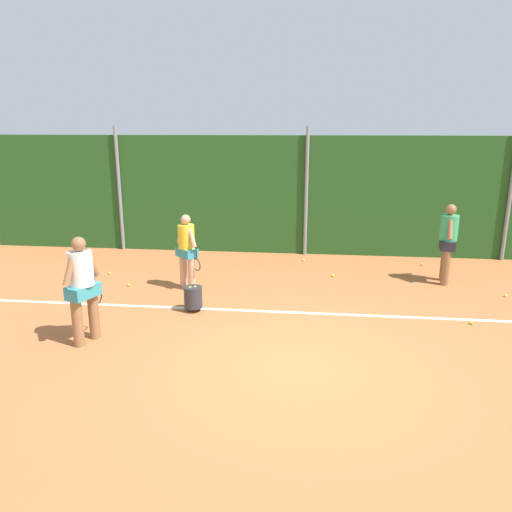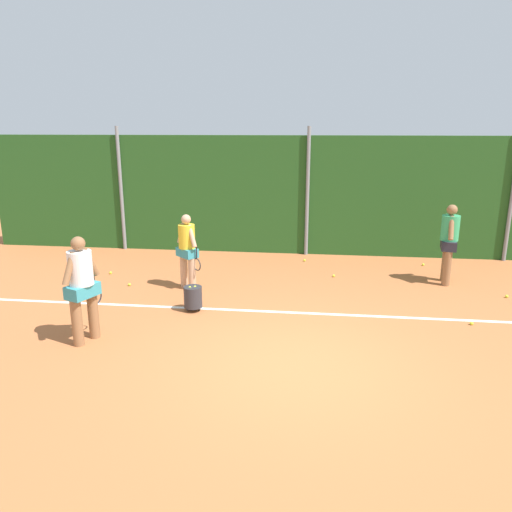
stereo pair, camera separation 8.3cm
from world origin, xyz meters
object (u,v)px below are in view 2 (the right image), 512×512
tennis_ball_1 (304,260)px  ball_hopper (193,297)px  player_midcourt (187,248)px  player_backcourt_far (449,240)px  tennis_ball_2 (472,323)px  player_foreground_near (82,284)px  tennis_ball_8 (129,285)px  tennis_ball_3 (423,265)px  tennis_ball_5 (334,276)px  tennis_ball_7 (507,296)px  tennis_ball_0 (111,273)px

tennis_ball_1 → ball_hopper: bearing=-118.3°
player_midcourt → ball_hopper: 1.55m
player_backcourt_far → tennis_ball_2: size_ratio=27.95×
player_foreground_near → tennis_ball_8: size_ratio=27.70×
player_midcourt → tennis_ball_3: bearing=65.7°
tennis_ball_5 → tennis_ball_1: bearing=119.1°
tennis_ball_7 → tennis_ball_8: bearing=-178.5°
tennis_ball_3 → tennis_ball_7: 2.63m
ball_hopper → player_midcourt: bearing=108.4°
player_midcourt → tennis_ball_1: size_ratio=25.59×
player_foreground_near → player_midcourt: (1.01, 2.92, -0.08)m
tennis_ball_7 → tennis_ball_8: 8.30m
player_midcourt → tennis_ball_8: bearing=-137.9°
player_midcourt → player_backcourt_far: (5.84, 1.09, 0.09)m
player_backcourt_far → ball_hopper: bearing=123.4°
ball_hopper → tennis_ball_1: 4.44m
tennis_ball_7 → tennis_ball_0: bearing=176.1°
tennis_ball_0 → tennis_ball_1: 5.05m
player_midcourt → ball_hopper: player_midcourt is taller
tennis_ball_3 → tennis_ball_7: (1.26, -2.31, 0.00)m
tennis_ball_3 → tennis_ball_8: size_ratio=1.00×
player_backcourt_far → tennis_ball_0: size_ratio=27.95×
player_midcourt → ball_hopper: size_ratio=3.29×
tennis_ball_5 → tennis_ball_8: same height
player_foreground_near → tennis_ball_0: 4.05m
tennis_ball_0 → ball_hopper: bearing=-39.2°
ball_hopper → tennis_ball_1: (2.10, 3.90, -0.26)m
player_midcourt → tennis_ball_0: size_ratio=25.59×
tennis_ball_3 → tennis_ball_7: size_ratio=1.00×
tennis_ball_2 → tennis_ball_8: same height
player_foreground_near → player_midcourt: 3.09m
tennis_ball_2 → tennis_ball_5: same height
tennis_ball_0 → tennis_ball_7: size_ratio=1.00×
tennis_ball_5 → tennis_ball_8: size_ratio=1.00×
player_foreground_near → tennis_ball_7: (7.92, 3.12, -0.99)m
ball_hopper → tennis_ball_2: (5.27, -0.08, -0.26)m
ball_hopper → tennis_ball_3: ball_hopper is taller
player_foreground_near → tennis_ball_0: (-1.18, 3.74, -0.99)m
ball_hopper → player_backcourt_far: bearing=24.2°
ball_hopper → tennis_ball_0: 3.41m
player_foreground_near → tennis_ball_0: player_foreground_near is taller
ball_hopper → tennis_ball_2: ball_hopper is taller
player_foreground_near → tennis_ball_1: 6.61m
ball_hopper → tennis_ball_8: ball_hopper is taller
player_foreground_near → tennis_ball_0: bearing=38.7°
tennis_ball_3 → tennis_ball_5: 2.68m
player_midcourt → tennis_ball_0: player_midcourt is taller
player_foreground_near → ball_hopper: player_foreground_near is taller
player_foreground_near → tennis_ball_7: bearing=-47.3°
player_midcourt → tennis_ball_5: (3.29, 1.24, -0.91)m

